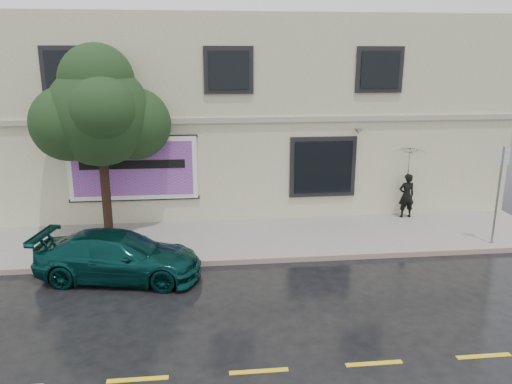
{
  "coord_description": "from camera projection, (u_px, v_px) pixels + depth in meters",
  "views": [
    {
      "loc": [
        -0.93,
        -11.46,
        5.63
      ],
      "look_at": [
        0.58,
        2.2,
        1.88
      ],
      "focal_mm": 35.0,
      "sensor_mm": 36.0,
      "label": 1
    }
  ],
  "objects": [
    {
      "name": "ground",
      "position": [
        243.0,
        287.0,
        12.57
      ],
      "size": [
        90.0,
        90.0,
        0.0
      ],
      "primitive_type": "plane",
      "color": "black",
      "rests_on": "ground"
    },
    {
      "name": "road_marking",
      "position": [
        259.0,
        371.0,
        9.21
      ],
      "size": [
        19.0,
        0.12,
        0.01
      ],
      "primitive_type": "cube",
      "color": "gold",
      "rests_on": "ground"
    },
    {
      "name": "curb",
      "position": [
        238.0,
        261.0,
        13.99
      ],
      "size": [
        20.0,
        0.18,
        0.16
      ],
      "primitive_type": "cube",
      "color": "gray",
      "rests_on": "ground"
    },
    {
      "name": "car",
      "position": [
        119.0,
        256.0,
        12.94
      ],
      "size": [
        4.54,
        2.64,
        1.24
      ],
      "primitive_type": "imported",
      "rotation": [
        0.0,
        0.0,
        1.38
      ],
      "color": "#083332",
      "rests_on": "ground"
    },
    {
      "name": "street_tree",
      "position": [
        100.0,
        115.0,
        15.15
      ],
      "size": [
        3.14,
        3.14,
        5.33
      ],
      "color": "#331D16",
      "rests_on": "sidewalk"
    },
    {
      "name": "sign_pole",
      "position": [
        499.0,
        187.0,
        14.67
      ],
      "size": [
        0.36,
        0.11,
        2.96
      ],
      "rotation": [
        0.0,
        0.0,
        -0.25
      ],
      "color": "gray",
      "rests_on": "sidewalk"
    },
    {
      "name": "building",
      "position": [
        224.0,
        110.0,
        20.27
      ],
      "size": [
        20.0,
        8.12,
        7.0
      ],
      "color": "beige",
      "rests_on": "ground"
    },
    {
      "name": "sidewalk",
      "position": [
        234.0,
        239.0,
        15.66
      ],
      "size": [
        20.0,
        3.5,
        0.15
      ],
      "primitive_type": "cube",
      "color": "gray",
      "rests_on": "ground"
    },
    {
      "name": "umbrella",
      "position": [
        409.0,
        162.0,
        17.07
      ],
      "size": [
        1.24,
        1.24,
        0.81
      ],
      "primitive_type": "imported",
      "rotation": [
        0.0,
        0.0,
        -0.15
      ],
      "color": "black",
      "rests_on": "pedestrian"
    },
    {
      "name": "pedestrian",
      "position": [
        406.0,
        196.0,
        17.38
      ],
      "size": [
        0.59,
        0.41,
        1.57
      ],
      "primitive_type": "imported",
      "rotation": [
        0.0,
        0.0,
        3.2
      ],
      "color": "black",
      "rests_on": "sidewalk"
    },
    {
      "name": "billboard",
      "position": [
        133.0,
        169.0,
        16.41
      ],
      "size": [
        4.3,
        0.16,
        2.2
      ],
      "color": "white",
      "rests_on": "ground"
    },
    {
      "name": "fire_hydrant",
      "position": [
        39.0,
        250.0,
        13.58
      ],
      "size": [
        0.31,
        0.29,
        0.76
      ],
      "rotation": [
        0.0,
        0.0,
        -0.31
      ],
      "color": "white",
      "rests_on": "sidewalk"
    }
  ]
}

